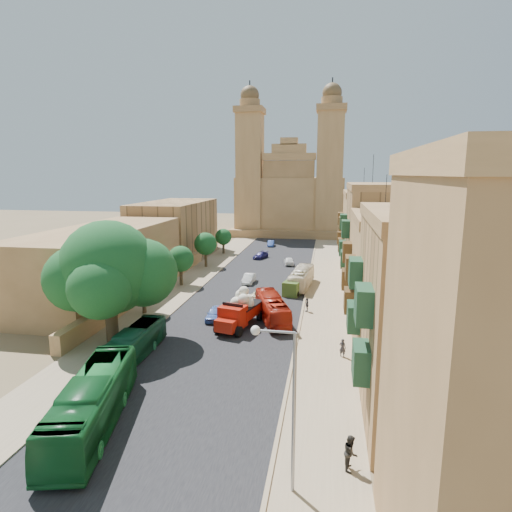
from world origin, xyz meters
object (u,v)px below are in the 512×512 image
(car_dkblue, at_px, (261,255))
(street_tree_c, at_px, (206,244))
(church, at_px, (291,196))
(street_tree_d, at_px, (223,237))
(ficus_tree, at_px, (109,271))
(bus_cream_east, at_px, (302,278))
(car_white_b, at_px, (289,261))
(streetlamp, at_px, (284,390))
(car_white_a, at_px, (249,279))
(bus_green_south, at_px, (93,402))
(street_tree_b, at_px, (181,259))
(red_truck, at_px, (239,310))
(car_blue_b, at_px, (271,243))
(street_tree_a, at_px, (143,282))
(bus_red_east, at_px, (272,308))
(car_cream, at_px, (261,294))
(pedestrian_c, at_px, (307,305))
(bus_green_north, at_px, (135,343))
(pedestrian_a, at_px, (343,348))
(car_blue_a, at_px, (215,314))
(olive_pickup, at_px, (294,287))
(pedestrian_b, at_px, (351,452))

(car_dkblue, bearing_deg, street_tree_c, -114.77)
(church, distance_m, street_tree_d, 32.82)
(ficus_tree, height_order, bus_cream_east, ficus_tree)
(car_dkblue, distance_m, car_white_b, 7.12)
(streetlamp, height_order, car_dkblue, streetlamp)
(car_white_a, relative_size, car_dkblue, 0.98)
(bus_green_south, bearing_deg, street_tree_b, 87.69)
(church, bearing_deg, red_truck, -89.07)
(car_blue_b, bearing_deg, red_truck, -89.01)
(street_tree_c, xyz_separation_m, bus_green_south, (6.00, -44.69, -2.19))
(church, height_order, street_tree_a, church)
(bus_red_east, relative_size, car_dkblue, 2.32)
(car_cream, bearing_deg, church, -81.89)
(street_tree_c, bearing_deg, ficus_tree, -88.93)
(car_blue_b, height_order, pedestrian_c, pedestrian_c)
(bus_green_north, distance_m, pedestrian_a, 17.20)
(car_blue_b, bearing_deg, car_dkblue, -93.06)
(car_blue_a, relative_size, pedestrian_a, 2.44)
(bus_green_south, relative_size, car_blue_a, 2.98)
(red_truck, xyz_separation_m, pedestrian_a, (9.88, -5.55, -0.93))
(olive_pickup, distance_m, car_white_b, 17.46)
(street_tree_b, xyz_separation_m, car_dkblue, (7.76, 20.35, -3.07))
(car_cream, relative_size, pedestrian_c, 2.79)
(street_tree_b, relative_size, car_blue_b, 1.54)
(car_cream, height_order, car_dkblue, car_cream)
(street_tree_d, height_order, pedestrian_c, street_tree_d)
(bus_green_south, bearing_deg, car_blue_b, 75.75)
(bus_red_east, bearing_deg, pedestrian_c, -154.37)
(bus_cream_east, relative_size, car_dkblue, 2.33)
(car_white_a, bearing_deg, church, 90.24)
(pedestrian_a, bearing_deg, church, -57.76)
(church, distance_m, street_tree_c, 44.15)
(bus_green_north, xyz_separation_m, car_dkblue, (3.69, 43.35, -0.67))
(bus_red_east, bearing_deg, olive_pickup, -116.46)
(street_tree_a, bearing_deg, church, 81.46)
(bus_cream_east, xyz_separation_m, car_dkblue, (-8.46, 18.56, -0.71))
(olive_pickup, xyz_separation_m, pedestrian_c, (1.96, -7.13, -0.12))
(car_white_a, xyz_separation_m, car_blue_b, (-1.08, 31.13, -0.05))
(bus_cream_east, distance_m, pedestrian_a, 22.32)
(car_blue_a, xyz_separation_m, pedestrian_a, (12.82, -7.18, 0.13))
(bus_red_east, relative_size, car_blue_b, 2.59)
(red_truck, relative_size, car_dkblue, 1.78)
(street_tree_d, height_order, car_white_a, street_tree_d)
(car_cream, xyz_separation_m, car_blue_b, (-3.92, 38.33, -0.01))
(red_truck, xyz_separation_m, car_dkblue, (-3.36, 34.80, -1.14))
(street_tree_a, height_order, car_blue_b, street_tree_a)
(bus_green_north, xyz_separation_m, bus_cream_east, (12.15, 24.79, 0.04))
(red_truck, xyz_separation_m, car_cream, (0.58, 9.94, -1.12))
(car_white_b, height_order, pedestrian_b, pedestrian_b)
(olive_pickup, bearing_deg, pedestrian_a, -73.56)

